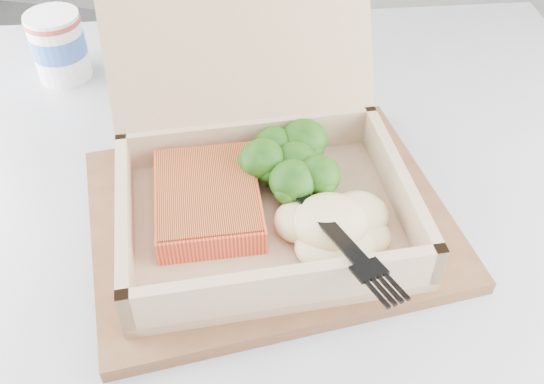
% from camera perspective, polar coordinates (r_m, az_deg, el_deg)
% --- Properties ---
extents(cafe_table, '(0.99, 0.99, 0.73)m').
position_cam_1_polar(cafe_table, '(0.70, 0.77, -13.54)').
color(cafe_table, black).
rests_on(cafe_table, floor).
extents(serving_tray, '(0.39, 0.36, 0.01)m').
position_cam_1_polar(serving_tray, '(0.55, -0.29, -2.33)').
color(serving_tray, brown).
rests_on(serving_tray, cafe_table).
extents(takeout_container, '(0.33, 0.36, 0.21)m').
position_cam_1_polar(takeout_container, '(0.53, -1.53, 4.44)').
color(takeout_container, tan).
rests_on(takeout_container, serving_tray).
extents(salmon_fillet, '(0.12, 0.14, 0.02)m').
position_cam_1_polar(salmon_fillet, '(0.53, -6.08, -0.68)').
color(salmon_fillet, '#F65530').
rests_on(salmon_fillet, takeout_container).
extents(broccoli_pile, '(0.10, 0.10, 0.04)m').
position_cam_1_polar(broccoli_pile, '(0.55, 2.20, 2.54)').
color(broccoli_pile, '#2E6B17').
rests_on(broccoli_pile, takeout_container).
extents(mashed_potatoes, '(0.10, 0.09, 0.04)m').
position_cam_1_polar(mashed_potatoes, '(0.50, 5.50, -2.87)').
color(mashed_potatoes, '#F6DE9F').
rests_on(mashed_potatoes, takeout_container).
extents(plastic_fork, '(0.11, 0.14, 0.02)m').
position_cam_1_polar(plastic_fork, '(0.50, 3.81, -1.15)').
color(plastic_fork, black).
rests_on(plastic_fork, mashed_potatoes).
extents(paper_cup, '(0.06, 0.06, 0.08)m').
position_cam_1_polar(paper_cup, '(0.76, -19.48, 12.98)').
color(paper_cup, white).
rests_on(paper_cup, cafe_table).
extents(receipt, '(0.12, 0.16, 0.00)m').
position_cam_1_polar(receipt, '(0.68, 1.92, 7.29)').
color(receipt, white).
rests_on(receipt, cafe_table).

